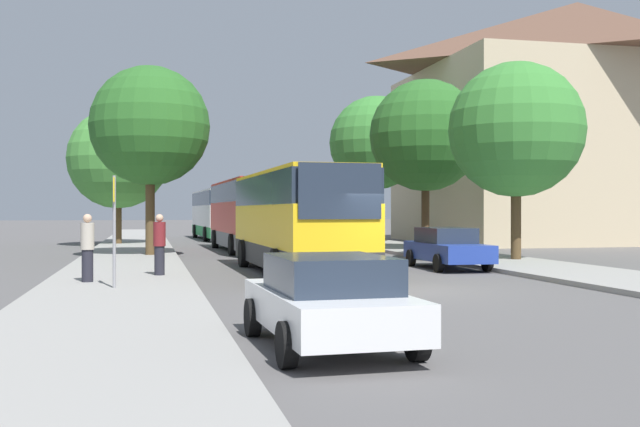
{
  "coord_description": "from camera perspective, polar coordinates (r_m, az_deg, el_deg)",
  "views": [
    {
      "loc": [
        -6.23,
        -18.49,
        2.06
      ],
      "look_at": [
        1.03,
        13.06,
        1.94
      ],
      "focal_mm": 42.0,
      "sensor_mm": 36.0,
      "label": 1
    }
  ],
  "objects": [
    {
      "name": "parked_car_right_far",
      "position": [
        42.21,
        0.82,
        -1.6
      ],
      "size": [
        2.22,
        4.25,
        1.37
      ],
      "rotation": [
        0.0,
        0.0,
        3.1
      ],
      "color": "#B7B7BC",
      "rests_on": "ground_plane"
    },
    {
      "name": "pedestrian_waiting_far",
      "position": [
        20.98,
        -17.3,
        -2.48
      ],
      "size": [
        0.36,
        0.36,
        1.82
      ],
      "rotation": [
        0.0,
        0.0,
        1.03
      ],
      "color": "#23232D",
      "rests_on": "sidewalk_left"
    },
    {
      "name": "sidewalk_right",
      "position": [
        22.82,
        22.63,
        -4.79
      ],
      "size": [
        4.0,
        120.0,
        0.15
      ],
      "primitive_type": "cube",
      "color": "gray",
      "rests_on": "ground_plane"
    },
    {
      "name": "tree_right_near",
      "position": [
        30.61,
        14.71,
        6.18
      ],
      "size": [
        5.33,
        5.33,
        7.77
      ],
      "color": "#513D23",
      "rests_on": "sidewalk_right"
    },
    {
      "name": "bus_front",
      "position": [
        24.41,
        -1.89,
        -0.46
      ],
      "size": [
        2.91,
        10.99,
        3.31
      ],
      "rotation": [
        0.0,
        0.0,
        0.02
      ],
      "color": "#2D2D2D",
      "rests_on": "ground_plane"
    },
    {
      "name": "parked_car_left_curb",
      "position": [
        11.25,
        0.63,
        -6.57
      ],
      "size": [
        2.14,
        4.24,
        1.39
      ],
      "rotation": [
        0.0,
        0.0,
        0.04
      ],
      "color": "silver",
      "rests_on": "ground_plane"
    },
    {
      "name": "bus_rear",
      "position": [
        54.12,
        -7.82,
        0.01
      ],
      "size": [
        3.07,
        12.08,
        3.5
      ],
      "rotation": [
        0.0,
        0.0,
        0.04
      ],
      "color": "#238942",
      "rests_on": "ground_plane"
    },
    {
      "name": "sidewalk_left",
      "position": [
        18.61,
        -15.33,
        -5.91
      ],
      "size": [
        4.0,
        120.0,
        0.15
      ],
      "primitive_type": "cube",
      "color": "gray",
      "rests_on": "ground_plane"
    },
    {
      "name": "building_right_background",
      "position": [
        53.43,
        19.01,
        6.63
      ],
      "size": [
        21.04,
        15.77,
        16.07
      ],
      "color": "#C6B28E",
      "rests_on": "ground_plane"
    },
    {
      "name": "pedestrian_waiting_near",
      "position": [
        22.65,
        -12.13,
        -2.3
      ],
      "size": [
        0.36,
        0.36,
        1.81
      ],
      "rotation": [
        0.0,
        0.0,
        1.52
      ],
      "color": "#23232D",
      "rests_on": "sidewalk_left"
    },
    {
      "name": "tree_right_mid",
      "position": [
        37.36,
        8.04,
        5.89
      ],
      "size": [
        5.51,
        5.51,
        8.37
      ],
      "color": "#47331E",
      "rests_on": "sidewalk_right"
    },
    {
      "name": "bus_middle",
      "position": [
        38.16,
        -5.49,
        -0.03
      ],
      "size": [
        3.07,
        11.89,
        3.56
      ],
      "rotation": [
        0.0,
        0.0,
        0.03
      ],
      "color": "gray",
      "rests_on": "ground_plane"
    },
    {
      "name": "tree_right_far",
      "position": [
        45.59,
        4.29,
        5.38
      ],
      "size": [
        5.66,
        5.66,
        8.86
      ],
      "color": "#513D23",
      "rests_on": "sidewalk_right"
    },
    {
      "name": "tree_left_near",
      "position": [
        33.4,
        -12.82,
        6.52
      ],
      "size": [
        5.17,
        5.17,
        8.18
      ],
      "color": "#513D23",
      "rests_on": "sidewalk_left"
    },
    {
      "name": "ground_plane",
      "position": [
        19.62,
        5.68,
        -5.81
      ],
      "size": [
        300.0,
        300.0,
        0.0
      ],
      "primitive_type": "plane",
      "color": "#565454",
      "rests_on": "ground"
    },
    {
      "name": "parked_car_right_near",
      "position": [
        26.92,
        9.64,
        -2.56
      ],
      "size": [
        2.02,
        4.63,
        1.45
      ],
      "rotation": [
        0.0,
        0.0,
        3.12
      ],
      "color": "#233D9E",
      "rests_on": "ground_plane"
    },
    {
      "name": "bus_stop_sign",
      "position": [
        19.15,
        -15.41,
        -0.38
      ],
      "size": [
        0.08,
        0.45,
        2.78
      ],
      "color": "gray",
      "rests_on": "sidewalk_left"
    },
    {
      "name": "tree_left_far",
      "position": [
        45.21,
        -15.13,
        4.06
      ],
      "size": [
        5.83,
        5.83,
        7.87
      ],
      "color": "#513D23",
      "rests_on": "sidewalk_left"
    }
  ]
}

